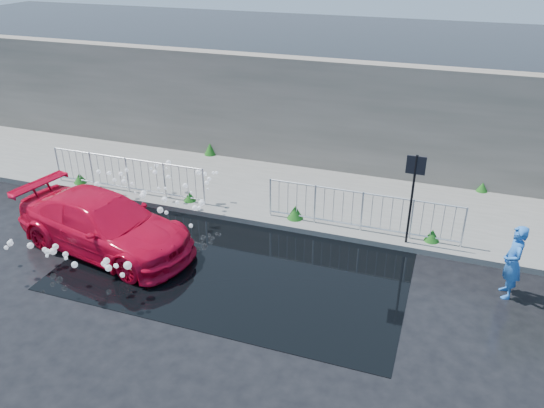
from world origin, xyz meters
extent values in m
plane|color=black|center=(0.00, 0.00, 0.00)|extent=(90.00, 90.00, 0.00)
cube|color=#605F5B|center=(0.00, 5.00, 0.07)|extent=(30.00, 4.00, 0.15)
cube|color=#605F5B|center=(0.00, 3.00, 0.08)|extent=(30.00, 0.25, 0.16)
cube|color=#625C52|center=(0.00, 7.20, 1.90)|extent=(30.00, 0.60, 3.50)
cube|color=black|center=(0.50, 1.00, 0.01)|extent=(8.00, 5.00, 0.01)
cylinder|color=black|center=(4.20, 3.10, 1.25)|extent=(0.06, 0.06, 2.50)
cube|color=black|center=(4.20, 3.10, 2.25)|extent=(0.45, 0.04, 0.45)
cylinder|color=silver|center=(-6.50, 3.35, 0.70)|extent=(0.05, 0.05, 1.10)
cylinder|color=silver|center=(-1.50, 3.35, 0.70)|extent=(0.05, 0.05, 1.10)
cylinder|color=silver|center=(-4.00, 3.35, 1.22)|extent=(5.00, 0.04, 0.04)
cylinder|color=silver|center=(-4.00, 3.35, 0.27)|extent=(5.00, 0.04, 0.04)
cylinder|color=silver|center=(0.50, 3.35, 0.70)|extent=(0.05, 0.05, 1.10)
cylinder|color=silver|center=(5.50, 3.35, 0.70)|extent=(0.05, 0.05, 1.10)
cylinder|color=silver|center=(3.00, 3.35, 1.22)|extent=(5.00, 0.04, 0.04)
cylinder|color=silver|center=(3.00, 3.35, 0.27)|extent=(5.00, 0.04, 0.04)
cone|color=#1C5416|center=(-5.80, 3.40, 0.30)|extent=(0.40, 0.40, 0.31)
cone|color=#1C5416|center=(-2.00, 3.40, 0.28)|extent=(0.36, 0.36, 0.27)
cone|color=#1C5416|center=(1.20, 3.40, 0.34)|extent=(0.44, 0.44, 0.38)
cone|color=#1C5416|center=(4.80, 3.40, 0.31)|extent=(0.38, 0.38, 0.32)
cone|color=#1C5416|center=(-3.00, 6.90, 0.36)|extent=(0.42, 0.42, 0.42)
cone|color=#1C5416|center=(6.00, 6.90, 0.29)|extent=(0.34, 0.34, 0.28)
sphere|color=white|center=(-2.94, 2.45, 0.60)|extent=(0.17, 0.17, 0.17)
sphere|color=white|center=(-1.58, 1.65, 0.30)|extent=(0.17, 0.17, 0.17)
sphere|color=white|center=(-3.94, 2.96, 0.90)|extent=(0.13, 0.13, 0.13)
sphere|color=white|center=(-1.68, 3.45, 1.08)|extent=(0.17, 0.17, 0.17)
sphere|color=white|center=(-4.03, 2.76, 0.78)|extent=(0.12, 0.12, 0.12)
sphere|color=white|center=(-3.96, 3.29, 0.87)|extent=(0.12, 0.12, 0.12)
sphere|color=white|center=(-3.17, 2.45, 0.65)|extent=(0.07, 0.07, 0.07)
sphere|color=white|center=(-2.16, 2.31, 0.67)|extent=(0.16, 0.16, 0.16)
sphere|color=white|center=(-3.15, 1.46, 0.30)|extent=(0.07, 0.07, 0.07)
sphere|color=white|center=(-1.11, 2.42, 0.69)|extent=(0.18, 0.18, 0.18)
sphere|color=white|center=(-2.38, 2.77, 0.76)|extent=(0.09, 0.09, 0.09)
sphere|color=white|center=(-3.76, 2.86, 0.85)|extent=(0.06, 0.06, 0.06)
sphere|color=white|center=(-3.19, 3.69, 0.98)|extent=(0.13, 0.13, 0.13)
sphere|color=white|center=(-1.47, 2.55, 0.88)|extent=(0.08, 0.08, 0.08)
sphere|color=white|center=(-4.43, 3.02, 0.82)|extent=(0.09, 0.09, 0.09)
sphere|color=white|center=(-4.38, 3.04, 0.83)|extent=(0.13, 0.13, 0.13)
sphere|color=white|center=(-4.57, 2.07, 0.52)|extent=(0.07, 0.07, 0.07)
sphere|color=white|center=(-2.94, 2.52, 0.64)|extent=(0.17, 0.17, 0.17)
sphere|color=white|center=(-1.89, 1.91, 0.52)|extent=(0.11, 0.11, 0.11)
sphere|color=white|center=(-4.64, 2.89, 0.89)|extent=(0.14, 0.14, 0.14)
sphere|color=white|center=(-3.85, 2.46, 0.54)|extent=(0.07, 0.07, 0.07)
sphere|color=white|center=(-2.18, 2.07, 0.47)|extent=(0.17, 0.17, 0.17)
sphere|color=white|center=(-1.72, 2.21, 0.71)|extent=(0.11, 0.11, 0.11)
sphere|color=white|center=(-1.17, 2.39, 0.55)|extent=(0.11, 0.11, 0.11)
sphere|color=white|center=(-2.87, 3.85, 1.04)|extent=(0.16, 0.16, 0.16)
sphere|color=white|center=(-1.24, 3.69, 1.03)|extent=(0.09, 0.09, 0.09)
sphere|color=white|center=(-1.27, 3.11, 0.96)|extent=(0.12, 0.12, 0.12)
sphere|color=white|center=(-1.86, 2.95, 0.85)|extent=(0.15, 0.15, 0.15)
sphere|color=white|center=(-3.18, 3.38, 1.00)|extent=(0.10, 0.10, 0.10)
sphere|color=white|center=(-1.33, 3.68, 1.02)|extent=(0.09, 0.09, 0.09)
sphere|color=white|center=(-1.31, 3.34, 0.97)|extent=(0.12, 0.12, 0.12)
sphere|color=white|center=(-4.30, 1.65, 0.31)|extent=(0.06, 0.06, 0.06)
sphere|color=white|center=(-2.55, 2.68, 0.78)|extent=(0.09, 0.09, 0.09)
sphere|color=white|center=(-4.45, 2.28, 0.58)|extent=(0.07, 0.07, 0.07)
sphere|color=white|center=(-1.18, 2.17, 0.65)|extent=(0.15, 0.15, 0.15)
sphere|color=white|center=(-1.52, 3.51, 1.02)|extent=(0.13, 0.13, 0.13)
sphere|color=white|center=(-1.18, 1.89, 0.27)|extent=(0.11, 0.11, 0.11)
sphere|color=white|center=(-2.51, 3.17, 0.93)|extent=(0.13, 0.13, 0.13)
sphere|color=white|center=(-1.14, 2.90, 0.89)|extent=(0.06, 0.06, 0.06)
sphere|color=white|center=(-2.91, 3.15, 1.02)|extent=(0.13, 0.13, 0.13)
sphere|color=white|center=(-4.37, 2.41, 0.74)|extent=(0.17, 0.17, 0.17)
sphere|color=white|center=(-3.72, 2.76, 0.77)|extent=(0.14, 0.14, 0.14)
sphere|color=white|center=(-2.72, 1.44, 0.35)|extent=(0.06, 0.06, 0.06)
sphere|color=white|center=(-3.34, 2.60, 0.84)|extent=(0.10, 0.10, 0.10)
sphere|color=white|center=(-2.77, 3.56, 1.00)|extent=(0.06, 0.06, 0.06)
sphere|color=white|center=(-2.10, -1.46, 0.95)|extent=(0.13, 0.13, 0.13)
sphere|color=white|center=(-2.11, -0.56, 0.40)|extent=(0.13, 0.13, 0.13)
sphere|color=white|center=(-1.58, -0.81, 0.63)|extent=(0.11, 0.11, 0.11)
sphere|color=white|center=(-4.36, -0.87, 0.75)|extent=(0.07, 0.07, 0.07)
sphere|color=white|center=(-2.75, -0.98, 0.77)|extent=(0.13, 0.13, 0.13)
sphere|color=white|center=(-1.06, -1.31, 0.83)|extent=(0.11, 0.11, 0.11)
sphere|color=white|center=(-1.41, -0.48, 0.40)|extent=(0.14, 0.14, 0.14)
sphere|color=white|center=(-4.12, -1.12, 0.86)|extent=(0.14, 0.14, 0.14)
sphere|color=white|center=(-1.33, -1.11, 0.85)|extent=(0.09, 0.09, 0.09)
sphere|color=white|center=(-1.66, -0.45, 0.36)|extent=(0.11, 0.11, 0.11)
sphere|color=white|center=(-1.14, -0.27, 0.29)|extent=(0.12, 0.12, 0.12)
sphere|color=white|center=(-3.54, -0.52, 0.42)|extent=(0.17, 0.17, 0.17)
sphere|color=white|center=(-2.39, -1.35, 0.98)|extent=(0.08, 0.08, 0.08)
sphere|color=white|center=(-3.39, -0.56, 0.60)|extent=(0.14, 0.14, 0.14)
sphere|color=white|center=(-1.68, -1.03, 0.74)|extent=(0.08, 0.08, 0.08)
sphere|color=white|center=(-2.81, -1.43, 0.99)|extent=(0.07, 0.07, 0.07)
sphere|color=white|center=(-3.66, -0.63, 0.50)|extent=(0.12, 0.12, 0.12)
sphere|color=white|center=(-4.64, -0.81, 0.46)|extent=(0.10, 0.10, 0.10)
sphere|color=white|center=(-3.72, -0.51, 0.36)|extent=(0.15, 0.15, 0.15)
sphere|color=white|center=(-1.68, -0.97, 0.83)|extent=(0.15, 0.15, 0.15)
sphere|color=white|center=(-3.85, -0.84, 0.69)|extent=(0.15, 0.15, 0.15)
sphere|color=white|center=(-1.30, -1.40, 1.01)|extent=(0.14, 0.14, 0.14)
sphere|color=white|center=(-1.21, -0.90, 0.77)|extent=(0.18, 0.18, 0.18)
imported|color=red|center=(-2.85, 0.58, 0.69)|extent=(5.05, 2.76, 1.39)
imported|color=blue|center=(6.50, 1.83, 0.85)|extent=(0.50, 0.68, 1.70)
camera|label=1|loc=(4.82, -8.78, 7.04)|focal=35.00mm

